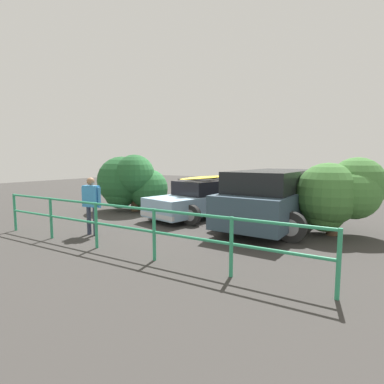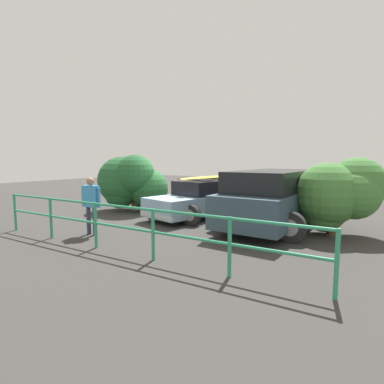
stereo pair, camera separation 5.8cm
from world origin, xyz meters
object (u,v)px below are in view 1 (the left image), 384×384
at_px(person_bystander, 91,201).
at_px(bush_near_left, 130,183).
at_px(bush_near_right, 340,194).
at_px(sedan_car, 202,199).
at_px(suv_car, 273,198).

distance_m(person_bystander, bush_near_left, 3.88).
bearing_deg(bush_near_right, person_bystander, 32.74).
xyz_separation_m(bush_near_left, bush_near_right, (-7.57, -0.27, 0.01)).
distance_m(sedan_car, suv_car, 2.75).
relative_size(sedan_car, bush_near_right, 1.98).
distance_m(sedan_car, bush_near_left, 3.10).
height_order(bush_near_left, bush_near_right, bush_near_left).
xyz_separation_m(sedan_car, person_bystander, (1.11, 3.98, 0.32)).
bearing_deg(bush_near_left, person_bystander, 119.09).
height_order(sedan_car, bush_near_right, bush_near_right).
relative_size(sedan_car, bush_near_left, 1.62).
xyz_separation_m(sedan_car, bush_near_left, (3.00, 0.59, 0.51)).
xyz_separation_m(person_bystander, bush_near_left, (1.88, -3.38, 0.19)).
bearing_deg(bush_near_left, bush_near_right, -177.95).
bearing_deg(bush_near_left, suv_car, -176.76).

